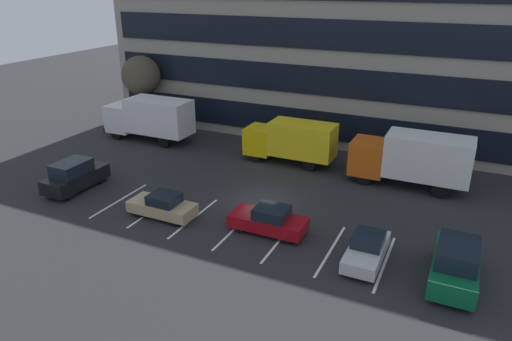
{
  "coord_description": "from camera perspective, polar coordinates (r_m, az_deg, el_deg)",
  "views": [
    {
      "loc": [
        11.06,
        -24.62,
        13.2
      ],
      "look_at": [
        -1.17,
        1.33,
        1.4
      ],
      "focal_mm": 32.92,
      "sensor_mm": 36.0,
      "label": 1
    }
  ],
  "objects": [
    {
      "name": "lot_markings",
      "position": [
        26.97,
        -2.47,
        -6.96
      ],
      "size": [
        16.94,
        5.4,
        0.01
      ],
      "color": "silver",
      "rests_on": "ground_plane"
    },
    {
      "name": "suv_black",
      "position": [
        33.54,
        -21.16,
        -0.59
      ],
      "size": [
        1.91,
        4.5,
        2.03
      ],
      "color": "black",
      "rests_on": "ground_plane"
    },
    {
      "name": "sedan_maroon",
      "position": [
        26.22,
        1.56,
        -6.05
      ],
      "size": [
        4.31,
        1.8,
        1.54
      ],
      "color": "maroon",
      "rests_on": "ground_plane"
    },
    {
      "name": "sedan_silver",
      "position": [
        24.35,
        13.31,
        -9.27
      ],
      "size": [
        1.67,
        3.98,
        1.43
      ],
      "color": "silver",
      "rests_on": "ground_plane"
    },
    {
      "name": "suv_forest",
      "position": [
        23.83,
        23.1,
        -10.36
      ],
      "size": [
        2.01,
        4.74,
        2.14
      ],
      "color": "#0C5933",
      "rests_on": "ground_plane"
    },
    {
      "name": "ground_plane",
      "position": [
        30.04,
        0.94,
        -3.71
      ],
      "size": [
        120.0,
        120.0,
        0.0
      ],
      "primitive_type": "plane",
      "color": "#262628"
    },
    {
      "name": "sedan_tan",
      "position": [
        28.43,
        -11.26,
        -4.22
      ],
      "size": [
        4.07,
        1.7,
        1.46
      ],
      "color": "tan",
      "rests_on": "ground_plane"
    },
    {
      "name": "office_building",
      "position": [
        44.05,
        11.26,
        18.84
      ],
      "size": [
        40.97,
        13.42,
        21.6
      ],
      "color": "gray",
      "rests_on": "ground_plane"
    },
    {
      "name": "box_truck_white",
      "position": [
        41.7,
        -12.79,
        6.36
      ],
      "size": [
        8.05,
        2.66,
        3.73
      ],
      "color": "white",
      "rests_on": "ground_plane"
    },
    {
      "name": "bare_tree",
      "position": [
        45.35,
        -13.8,
        11.15
      ],
      "size": [
        3.56,
        3.56,
        6.67
      ],
      "color": "#473323",
      "rests_on": "ground_plane"
    },
    {
      "name": "box_truck_yellow_all",
      "position": [
        35.65,
        4.28,
        3.71
      ],
      "size": [
        7.05,
        2.34,
        3.27
      ],
      "color": "yellow",
      "rests_on": "ground_plane"
    },
    {
      "name": "box_truck_orange",
      "position": [
        33.07,
        18.43,
        1.5
      ],
      "size": [
        7.94,
        2.63,
        3.68
      ],
      "color": "#D85914",
      "rests_on": "ground_plane"
    }
  ]
}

